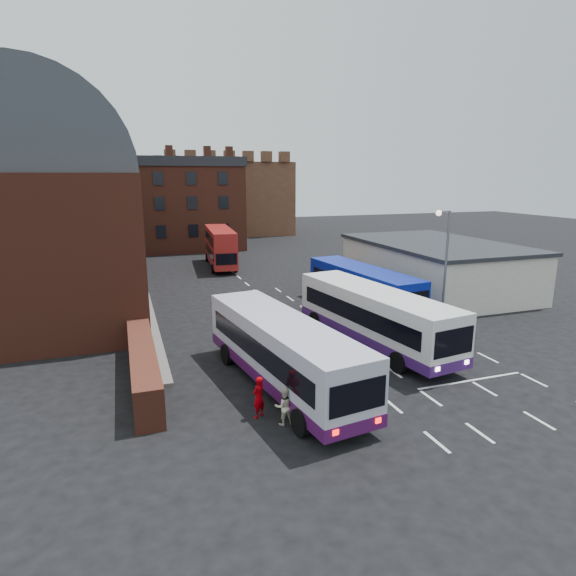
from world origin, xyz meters
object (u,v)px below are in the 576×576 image
object	(u,v)px
bus_white_outbound	(282,348)
bus_red_double	(220,247)
street_lamp	(444,259)
pedestrian_red	(259,397)
pedestrian_beige	(284,406)
bus_white_inbound	(374,313)
bus_blue	(363,285)

from	to	relation	value
bus_white_outbound	bus_red_double	xyz separation A→B (m)	(3.41, 31.60, 0.28)
street_lamp	pedestrian_red	bearing A→B (deg)	-153.16
bus_white_outbound	street_lamp	size ratio (longest dim) A/B	1.59
pedestrian_beige	pedestrian_red	bearing A→B (deg)	-46.17
bus_white_outbound	street_lamp	world-z (taller)	street_lamp
bus_white_inbound	street_lamp	world-z (taller)	street_lamp
pedestrian_beige	bus_white_inbound	bearing A→B (deg)	-135.66
bus_white_inbound	pedestrian_red	world-z (taller)	bus_white_inbound
bus_red_double	street_lamp	bearing A→B (deg)	113.30
bus_white_inbound	street_lamp	bearing A→B (deg)	-178.03
bus_red_double	pedestrian_red	world-z (taller)	bus_red_double
street_lamp	pedestrian_red	distance (m)	16.36
pedestrian_red	pedestrian_beige	world-z (taller)	pedestrian_red
street_lamp	pedestrian_beige	bearing A→B (deg)	-148.85
bus_white_outbound	street_lamp	xyz separation A→B (m)	(12.32, 4.69, 2.77)
street_lamp	bus_white_inbound	bearing A→B (deg)	-169.77
bus_white_outbound	bus_white_inbound	world-z (taller)	bus_white_inbound
bus_white_inbound	pedestrian_beige	size ratio (longest dim) A/B	7.93
bus_blue	pedestrian_red	size ratio (longest dim) A/B	6.61
bus_white_outbound	bus_white_inbound	distance (m)	7.87
bus_white_outbound	pedestrian_red	world-z (taller)	bus_white_outbound
bus_blue	pedestrian_beige	bearing A→B (deg)	46.37
bus_white_outbound	bus_blue	xyz separation A→B (m)	(9.97, 10.91, -0.08)
bus_blue	pedestrian_beige	distance (m)	18.11
bus_red_double	pedestrian_beige	size ratio (longest dim) A/B	6.75
bus_white_outbound	bus_blue	world-z (taller)	bus_white_outbound
bus_white_inbound	bus_white_outbound	bearing A→B (deg)	19.94
bus_white_inbound	pedestrian_red	size ratio (longest dim) A/B	7.01
bus_white_inbound	bus_red_double	bearing A→B (deg)	-91.05
bus_red_double	street_lamp	distance (m)	28.46
bus_red_double	street_lamp	world-z (taller)	street_lamp
street_lamp	pedestrian_red	xyz separation A→B (m)	(-14.19, -7.18, -3.83)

